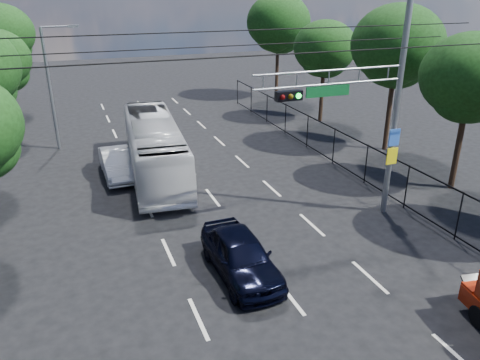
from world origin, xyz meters
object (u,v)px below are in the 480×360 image
signal_mast (373,94)px  white_bus (154,147)px  navy_hatchback (241,255)px  white_van (118,163)px

signal_mast → white_bus: (-7.13, 7.89, -3.79)m
signal_mast → navy_hatchback: signal_mast is taller
signal_mast → white_van: signal_mast is taller
white_bus → white_van: 2.05m
navy_hatchback → white_bus: bearing=93.9°
white_bus → white_van: white_bus is taller
navy_hatchback → white_van: (-2.72, 10.54, -0.06)m
signal_mast → white_bus: size_ratio=0.91×
white_bus → white_van: (-1.87, 0.37, -0.76)m
white_bus → navy_hatchback: bearing=-79.9°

